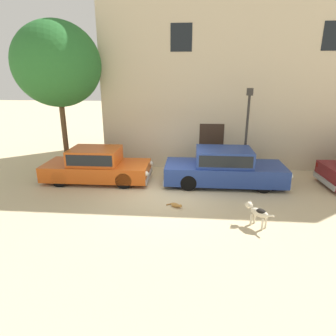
{
  "coord_description": "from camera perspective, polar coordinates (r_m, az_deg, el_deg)",
  "views": [
    {
      "loc": [
        0.96,
        -9.89,
        4.16
      ],
      "look_at": [
        0.12,
        0.2,
        0.9
      ],
      "focal_mm": 30.66,
      "sensor_mm": 36.0,
      "label": 1
    }
  ],
  "objects": [
    {
      "name": "stray_dog_spotted",
      "position": [
        8.69,
        17.32,
        -8.27
      ],
      "size": [
        0.75,
        0.77,
        0.69
      ],
      "rotation": [
        0.0,
        0.0,
        2.34
      ],
      "color": "beige",
      "rests_on": "ground_plane"
    },
    {
      "name": "acacia_tree_left",
      "position": [
        13.59,
        -21.2,
        18.6
      ],
      "size": [
        3.68,
        3.31,
        6.36
      ],
      "color": "brown",
      "rests_on": "ground_plane"
    },
    {
      "name": "street_lamp",
      "position": [
        12.21,
        15.5,
        8.84
      ],
      "size": [
        0.22,
        0.22,
        3.7
      ],
      "color": "#2D2B28",
      "rests_on": "ground_plane"
    },
    {
      "name": "stray_cat",
      "position": [
        9.58,
        1.58,
        -7.4
      ],
      "size": [
        0.55,
        0.41,
        0.16
      ],
      "rotation": [
        0.0,
        0.0,
        5.73
      ],
      "color": "#B77F3D",
      "rests_on": "ground_plane"
    },
    {
      "name": "apartment_block",
      "position": [
        15.98,
        16.59,
        17.32
      ],
      "size": [
        14.38,
        5.39,
        8.41
      ],
      "color": "beige",
      "rests_on": "ground_plane"
    },
    {
      "name": "parked_sedan_nearest",
      "position": [
        12.12,
        -14.0,
        0.62
      ],
      "size": [
        4.41,
        1.81,
        1.38
      ],
      "rotation": [
        0.0,
        0.0,
        0.01
      ],
      "color": "#D15619",
      "rests_on": "ground_plane"
    },
    {
      "name": "ground_plane",
      "position": [
        10.77,
        -0.72,
        -4.87
      ],
      "size": [
        80.0,
        80.0,
        0.0
      ],
      "primitive_type": "plane",
      "color": "#CCB78E"
    },
    {
      "name": "parked_sedan_second",
      "position": [
        11.56,
        11.06,
        0.2
      ],
      "size": [
        4.81,
        1.77,
        1.46
      ],
      "rotation": [
        0.0,
        0.0,
        0.0
      ],
      "color": "navy",
      "rests_on": "ground_plane"
    }
  ]
}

